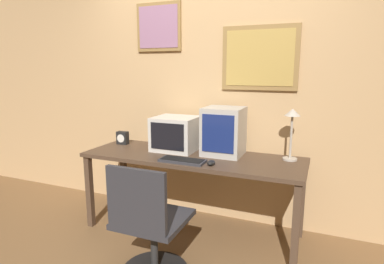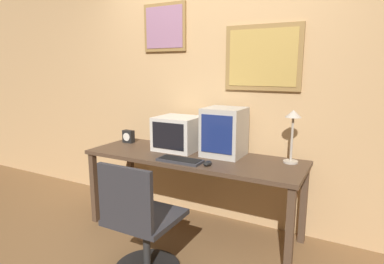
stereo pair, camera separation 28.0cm
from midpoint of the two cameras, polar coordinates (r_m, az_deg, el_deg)
wall_back at (r=3.25m, az=0.56°, el=7.27°), size 8.00×0.08×2.60m
desk at (r=2.97m, az=-2.71°, el=-5.63°), size 2.02×0.67×0.75m
monitor_left at (r=3.12m, az=-5.46°, el=-0.29°), size 0.41×0.38×0.33m
monitor_right at (r=2.93m, az=2.94°, el=0.11°), size 0.35×0.35×0.44m
keyboard_main at (r=2.75m, az=-4.64°, el=-5.12°), size 0.39×0.16×0.03m
mouse_near_keyboard at (r=2.65m, az=0.40°, el=-5.54°), size 0.06×0.10×0.04m
desk_clock at (r=3.48m, az=-14.52°, el=-1.03°), size 0.12×0.07×0.13m
desk_lamp at (r=2.82m, az=14.68°, el=1.61°), size 0.14×0.14×0.45m
office_chair at (r=2.46m, az=-10.96°, el=-16.86°), size 0.51×0.51×0.89m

